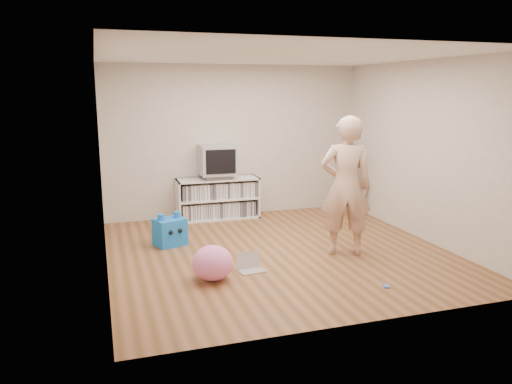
{
  "coord_description": "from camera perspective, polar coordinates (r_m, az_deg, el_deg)",
  "views": [
    {
      "loc": [
        -2.27,
        -6.13,
        2.18
      ],
      "look_at": [
        -0.19,
        0.4,
        0.77
      ],
      "focal_mm": 35.0,
      "sensor_mm": 36.0,
      "label": 1
    }
  ],
  "objects": [
    {
      "name": "ground",
      "position": [
        6.89,
        2.56,
        -6.82
      ],
      "size": [
        4.5,
        4.5,
        0.0
      ],
      "primitive_type": "plane",
      "color": "brown",
      "rests_on": "ground"
    },
    {
      "name": "walls",
      "position": [
        6.59,
        2.67,
        3.96
      ],
      "size": [
        4.52,
        4.52,
        2.6
      ],
      "color": "#BEB4A7",
      "rests_on": "ground"
    },
    {
      "name": "ceiling",
      "position": [
        6.55,
        2.78,
        15.3
      ],
      "size": [
        4.5,
        4.5,
        0.01
      ],
      "primitive_type": "cube",
      "color": "white",
      "rests_on": "walls"
    },
    {
      "name": "media_unit",
      "position": [
        8.58,
        -4.41,
        -0.72
      ],
      "size": [
        1.4,
        0.45,
        0.7
      ],
      "color": "white",
      "rests_on": "ground"
    },
    {
      "name": "dvd_deck",
      "position": [
        8.49,
        -4.42,
        1.8
      ],
      "size": [
        0.45,
        0.35,
        0.07
      ],
      "primitive_type": "cube",
      "color": "gray",
      "rests_on": "media_unit"
    },
    {
      "name": "crt_tv",
      "position": [
        8.44,
        -4.45,
        3.7
      ],
      "size": [
        0.6,
        0.53,
        0.5
      ],
      "color": "#9B9BA0",
      "rests_on": "dvd_deck"
    },
    {
      "name": "side_table",
      "position": [
        9.04,
        10.84,
        0.17
      ],
      "size": [
        0.42,
        0.42,
        0.55
      ],
      "color": "brown",
      "rests_on": "ground"
    },
    {
      "name": "table_lamp",
      "position": [
        8.95,
        10.97,
        3.47
      ],
      "size": [
        0.34,
        0.34,
        0.52
      ],
      "color": "#333333",
      "rests_on": "side_table"
    },
    {
      "name": "person",
      "position": [
        6.69,
        10.22,
        0.66
      ],
      "size": [
        0.78,
        0.64,
        1.86
      ],
      "primitive_type": "imported",
      "rotation": [
        0.0,
        0.0,
        2.81
      ],
      "color": "#D6AD92",
      "rests_on": "ground"
    },
    {
      "name": "laptop",
      "position": [
        6.19,
        -0.72,
        -8.39
      ],
      "size": [
        0.34,
        0.29,
        0.21
      ],
      "rotation": [
        0.0,
        0.0,
        0.14
      ],
      "color": "silver",
      "rests_on": "ground"
    },
    {
      "name": "playing_cards",
      "position": [
        5.89,
        14.66,
        -10.38
      ],
      "size": [
        0.09,
        0.11,
        0.02
      ],
      "primitive_type": "cube",
      "rotation": [
        0.0,
        0.0,
        -0.31
      ],
      "color": "#4A73C5",
      "rests_on": "ground"
    },
    {
      "name": "plush_blue",
      "position": [
        7.21,
        -9.81,
        -4.46
      ],
      "size": [
        0.49,
        0.44,
        0.47
      ],
      "rotation": [
        0.0,
        0.0,
        0.36
      ],
      "color": "blue",
      "rests_on": "ground"
    },
    {
      "name": "plush_pink",
      "position": [
        5.87,
        -4.99,
        -8.09
      ],
      "size": [
        0.6,
        0.6,
        0.41
      ],
      "primitive_type": "ellipsoid",
      "rotation": [
        0.0,
        0.0,
        0.3
      ],
      "color": "pink",
      "rests_on": "ground"
    }
  ]
}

